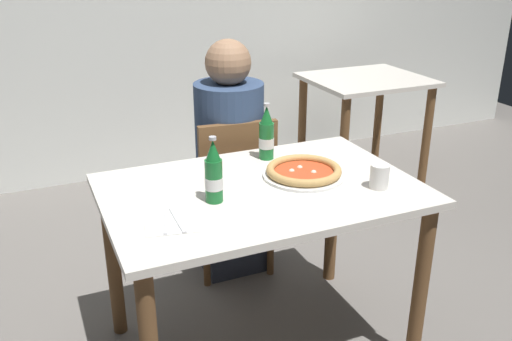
% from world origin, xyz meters
% --- Properties ---
extents(dining_table_main, '(1.20, 0.80, 0.75)m').
position_xyz_m(dining_table_main, '(0.00, 0.00, 0.64)').
color(dining_table_main, silver).
rests_on(dining_table_main, ground_plane).
extents(chair_behind_table, '(0.44, 0.44, 0.85)m').
position_xyz_m(chair_behind_table, '(0.11, 0.61, 0.48)').
color(chair_behind_table, brown).
rests_on(chair_behind_table, ground_plane).
extents(diner_seated, '(0.34, 0.34, 1.21)m').
position_xyz_m(diner_seated, '(0.12, 0.66, 0.58)').
color(diner_seated, '#2D3342').
rests_on(diner_seated, ground_plane).
extents(dining_table_background, '(0.80, 0.70, 0.75)m').
position_xyz_m(dining_table_background, '(1.44, 1.43, 0.59)').
color(dining_table_background, silver).
rests_on(dining_table_background, ground_plane).
extents(pizza_margherita_near, '(0.33, 0.33, 0.04)m').
position_xyz_m(pizza_margherita_near, '(0.20, 0.03, 0.77)').
color(pizza_margherita_near, white).
rests_on(pizza_margherita_near, dining_table_main).
extents(beer_bottle_left, '(0.07, 0.07, 0.25)m').
position_xyz_m(beer_bottle_left, '(-0.21, -0.05, 0.85)').
color(beer_bottle_left, '#196B2D').
rests_on(beer_bottle_left, dining_table_main).
extents(beer_bottle_center, '(0.07, 0.07, 0.25)m').
position_xyz_m(beer_bottle_center, '(0.15, 0.27, 0.85)').
color(beer_bottle_center, '#196B2D').
rests_on(beer_bottle_center, dining_table_main).
extents(napkin_with_cutlery, '(0.21, 0.21, 0.01)m').
position_xyz_m(napkin_with_cutlery, '(-0.39, -0.15, 0.75)').
color(napkin_with_cutlery, white).
rests_on(napkin_with_cutlery, dining_table_main).
extents(paper_cup, '(0.07, 0.07, 0.09)m').
position_xyz_m(paper_cup, '(0.41, -0.19, 0.80)').
color(paper_cup, white).
rests_on(paper_cup, dining_table_main).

